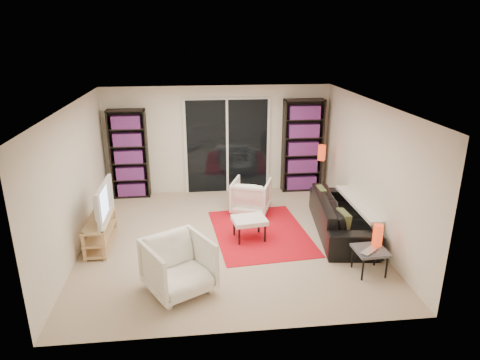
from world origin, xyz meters
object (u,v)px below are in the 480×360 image
object	(u,v)px
tv_stand	(100,231)
ottoman	(249,221)
sofa	(342,216)
bookshelf_left	(129,154)
floor_lamp	(321,159)
bookshelf_right	(303,146)
side_table	(370,252)
armchair_back	(251,196)
armchair_front	(179,266)

from	to	relation	value
tv_stand	ottoman	size ratio (longest dim) A/B	1.81
sofa	bookshelf_left	bearing A→B (deg)	67.94
ottoman	floor_lamp	bearing A→B (deg)	44.66
bookshelf_right	sofa	distance (m)	2.40
tv_stand	floor_lamp	distance (m)	4.73
bookshelf_left	sofa	distance (m)	4.69
tv_stand	sofa	size ratio (longest dim) A/B	0.51
bookshelf_left	ottoman	bearing A→B (deg)	-45.39
sofa	floor_lamp	distance (m)	1.79
tv_stand	side_table	bearing A→B (deg)	-17.88
bookshelf_left	bookshelf_right	size ratio (longest dim) A/B	0.93
sofa	armchair_back	size ratio (longest dim) A/B	3.03
ottoman	armchair_back	bearing A→B (deg)	80.80
armchair_front	ottoman	distance (m)	1.91
bookshelf_right	floor_lamp	bearing A→B (deg)	-65.44
tv_stand	sofa	xyz separation A→B (m)	(4.29, 0.04, 0.07)
armchair_front	armchair_back	bearing A→B (deg)	33.50
ottoman	floor_lamp	size ratio (longest dim) A/B	0.53
ottoman	bookshelf_right	bearing A→B (deg)	57.22
sofa	armchair_front	size ratio (longest dim) A/B	2.62
armchair_back	ottoman	xyz separation A→B (m)	(-0.20, -1.21, 0.01)
tv_stand	armchair_back	world-z (taller)	armchair_back
bookshelf_left	tv_stand	xyz separation A→B (m)	(-0.24, -2.32, -0.71)
armchair_front	ottoman	bearing A→B (deg)	21.93
tv_stand	armchair_back	bearing A→B (deg)	22.92
floor_lamp	armchair_front	bearing A→B (deg)	-132.59
sofa	armchair_front	xyz separation A→B (m)	(-2.92, -1.56, 0.06)
bookshelf_left	sofa	bearing A→B (deg)	-29.43
bookshelf_right	side_table	size ratio (longest dim) A/B	4.28
bookshelf_left	ottoman	world-z (taller)	bookshelf_left
bookshelf_right	armchair_back	bearing A→B (deg)	-138.98
ottoman	side_table	distance (m)	2.13
tv_stand	armchair_back	size ratio (longest dim) A/B	1.54
bookshelf_left	ottoman	size ratio (longest dim) A/B	3.06
bookshelf_left	ottoman	distance (m)	3.38
tv_stand	side_table	distance (m)	4.45
armchair_front	tv_stand	bearing A→B (deg)	102.86
bookshelf_left	bookshelf_right	bearing A→B (deg)	-0.00
bookshelf_right	armchair_front	distance (m)	4.75
bookshelf_left	armchair_front	world-z (taller)	bookshelf_left
tv_stand	armchair_front	distance (m)	2.05
tv_stand	bookshelf_right	bearing A→B (deg)	29.58
bookshelf_right	tv_stand	distance (m)	4.77
bookshelf_left	floor_lamp	bearing A→B (deg)	-8.17
bookshelf_left	sofa	size ratio (longest dim) A/B	0.86
sofa	armchair_front	bearing A→B (deg)	125.52
armchair_front	bookshelf_left	bearing A→B (deg)	77.29
floor_lamp	armchair_back	bearing A→B (deg)	-160.64
armchair_front	side_table	distance (m)	2.87
bookshelf_right	sofa	xyz separation A→B (m)	(0.20, -2.28, -0.72)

